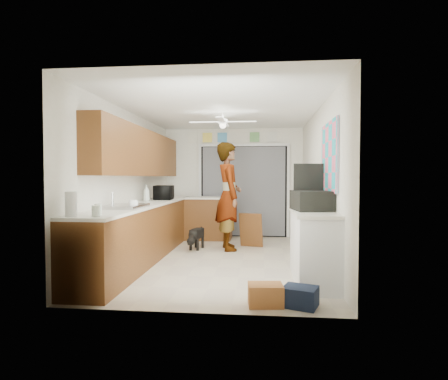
{
  "coord_description": "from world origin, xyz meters",
  "views": [
    {
      "loc": [
        0.67,
        -6.2,
        1.38
      ],
      "look_at": [
        0.0,
        0.4,
        1.15
      ],
      "focal_mm": 30.0,
      "sensor_mm": 36.0,
      "label": 1
    }
  ],
  "objects": [
    {
      "name": "peninsula_top",
      "position": [
        -0.5,
        2.0,
        0.92
      ],
      "size": [
        1.04,
        0.64,
        0.04
      ],
      "primitive_type": "cube",
      "color": "white",
      "rests_on": "peninsula_base"
    },
    {
      "name": "wall_right",
      "position": [
        1.6,
        0.0,
        1.25
      ],
      "size": [
        0.0,
        5.0,
        5.0
      ],
      "primitive_type": "plane",
      "rotation": [
        1.57,
        0.0,
        -1.57
      ],
      "color": "white",
      "rests_on": "ground"
    },
    {
      "name": "right_counter_base",
      "position": [
        1.35,
        -1.2,
        0.45
      ],
      "size": [
        0.5,
        1.4,
        0.9
      ],
      "primitive_type": "cube",
      "color": "white",
      "rests_on": "floor"
    },
    {
      "name": "header_frame_1",
      "position": [
        -0.25,
        2.47,
        2.3
      ],
      "size": [
        0.22,
        0.02,
        0.22
      ],
      "primitive_type": "cube",
      "color": "#4F9CD5",
      "rests_on": "wall_back"
    },
    {
      "name": "peninsula_base",
      "position": [
        -0.5,
        2.0,
        0.45
      ],
      "size": [
        1.0,
        0.6,
        0.9
      ],
      "primitive_type": "cube",
      "color": "brown",
      "rests_on": "floor"
    },
    {
      "name": "man",
      "position": [
        0.04,
        0.86,
        1.02
      ],
      "size": [
        0.66,
        0.84,
        2.03
      ],
      "primitive_type": "imported",
      "rotation": [
        0.0,
        0.0,
        1.83
      ],
      "color": "white",
      "rests_on": "floor"
    },
    {
      "name": "door_trim_left",
      "position": [
        -0.77,
        2.44,
        1.05
      ],
      "size": [
        0.06,
        0.04,
        2.1
      ],
      "primitive_type": "cube",
      "color": "white",
      "rests_on": "wall_back"
    },
    {
      "name": "paper_towel_roll",
      "position": [
        -1.44,
        -2.25,
        1.08
      ],
      "size": [
        0.14,
        0.14,
        0.28
      ],
      "primitive_type": "cylinder",
      "rotation": [
        0.0,
        0.0,
        0.07
      ],
      "color": "white",
      "rests_on": "left_countertop"
    },
    {
      "name": "right_counter_top",
      "position": [
        1.34,
        -1.2,
        0.92
      ],
      "size": [
        0.54,
        1.44,
        0.04
      ],
      "primitive_type": "cube",
      "color": "white",
      "rests_on": "right_counter_base"
    },
    {
      "name": "cabinet_door_panel",
      "position": [
        0.46,
        1.12,
        0.34
      ],
      "size": [
        0.48,
        0.27,
        0.67
      ],
      "primitive_type": "cube",
      "rotation": [
        0.21,
        0.0,
        -0.22
      ],
      "color": "brown",
      "rests_on": "floor"
    },
    {
      "name": "ceiling_fan",
      "position": [
        0.0,
        0.2,
        2.32
      ],
      "size": [
        1.14,
        1.14,
        0.24
      ],
      "primitive_type": "cube",
      "color": "white",
      "rests_on": "ceiling"
    },
    {
      "name": "left_countertop",
      "position": [
        -1.29,
        0.0,
        0.92
      ],
      "size": [
        0.62,
        4.8,
        0.04
      ],
      "primitive_type": "cube",
      "color": "white",
      "rests_on": "left_base_cabinets"
    },
    {
      "name": "door_trim_head",
      "position": [
        0.25,
        2.44,
        2.12
      ],
      "size": [
        2.1,
        0.04,
        0.06
      ],
      "primitive_type": "cube",
      "color": "white",
      "rests_on": "wall_back"
    },
    {
      "name": "ceiling",
      "position": [
        0.0,
        0.0,
        2.5
      ],
      "size": [
        5.0,
        5.0,
        0.0
      ],
      "primitive_type": "plane",
      "rotation": [
        3.14,
        0.0,
        0.0
      ],
      "color": "white",
      "rests_on": "ground"
    },
    {
      "name": "door_trim_right",
      "position": [
        1.27,
        2.44,
        1.05
      ],
      "size": [
        0.06,
        0.04,
        2.1
      ],
      "primitive_type": "cube",
      "color": "white",
      "rests_on": "wall_back"
    },
    {
      "name": "jar_b",
      "position": [
        -1.23,
        -2.02,
        1.0
      ],
      "size": [
        0.09,
        0.09,
        0.13
      ],
      "primitive_type": "cylinder",
      "rotation": [
        0.0,
        0.0,
        0.12
      ],
      "color": "silver",
      "rests_on": "left_countertop"
    },
    {
      "name": "curtain_panel",
      "position": [
        0.25,
        2.43,
        1.05
      ],
      "size": [
        1.9,
        0.03,
        2.05
      ],
      "primitive_type": "cube",
      "color": "slate",
      "rests_on": "wall_back"
    },
    {
      "name": "floor",
      "position": [
        0.0,
        0.0,
        0.0
      ],
      "size": [
        5.0,
        5.0,
        0.0
      ],
      "primitive_type": "plane",
      "color": "#BAA996",
      "rests_on": "ground"
    },
    {
      "name": "cup",
      "position": [
        -1.18,
        -0.98,
        0.99
      ],
      "size": [
        0.18,
        0.18,
        0.11
      ],
      "primitive_type": "imported",
      "rotation": [
        0.0,
        0.0,
        -0.33
      ],
      "color": "white",
      "rests_on": "left_countertop"
    },
    {
      "name": "suitcase_rim",
      "position": [
        1.32,
        -1.16,
        0.96
      ],
      "size": [
        0.52,
        0.64,
        0.02
      ],
      "primitive_type": "cube",
      "rotation": [
        0.0,
        0.0,
        0.14
      ],
      "color": "yellow",
      "rests_on": "suitcase"
    },
    {
      "name": "sink_basin",
      "position": [
        -1.29,
        -1.0,
        0.95
      ],
      "size": [
        0.5,
        0.76,
        0.06
      ],
      "primitive_type": "cube",
      "color": "silver",
      "rests_on": "left_countertop"
    },
    {
      "name": "back_opening_recess",
      "position": [
        0.25,
        2.47,
        1.05
      ],
      "size": [
        2.0,
        0.06,
        2.1
      ],
      "primitive_type": "cube",
      "color": "black",
      "rests_on": "wall_back"
    },
    {
      "name": "left_base_cabinets",
      "position": [
        -1.3,
        0.0,
        0.45
      ],
      "size": [
        0.6,
        4.8,
        0.9
      ],
      "primitive_type": "cube",
      "color": "brown",
      "rests_on": "floor"
    },
    {
      "name": "microwave",
      "position": [
        -1.23,
        0.9,
        1.08
      ],
      "size": [
        0.39,
        0.53,
        0.28
      ],
      "primitive_type": "imported",
      "rotation": [
        0.0,
        0.0,
        1.67
      ],
      "color": "black",
      "rests_on": "left_countertop"
    },
    {
      "name": "suitcase",
      "position": [
        1.32,
        -1.16,
        1.07
      ],
      "size": [
        0.53,
        0.66,
        0.26
      ],
      "primitive_type": "cube",
      "rotation": [
        0.0,
        0.0,
        0.14
      ],
      "color": "black",
      "rests_on": "right_counter_top"
    },
    {
      "name": "jar_a",
      "position": [
        -1.17,
        -2.22,
        1.0
      ],
      "size": [
        0.1,
        0.1,
        0.13
      ],
      "primitive_type": "cylinder",
      "rotation": [
        0.0,
        0.0,
        -0.11
      ],
      "color": "silver",
      "rests_on": "left_countertop"
    },
    {
      "name": "navy_crate",
      "position": [
        1.08,
        -2.2,
        0.11
      ],
      "size": [
        0.42,
        0.39,
        0.21
      ],
      "primitive_type": "cube",
      "rotation": [
        0.0,
        0.0,
        -0.34
      ],
      "color": "#141D32",
      "rests_on": "floor"
    },
    {
      "name": "route66_sign",
      "position": [
        -0.95,
        2.47,
        2.3
      ],
      "size": [
        0.22,
        0.02,
        0.26
      ],
      "primitive_type": "cube",
      "color": "silver",
      "rests_on": "wall_back"
    },
    {
      "name": "wall_front",
      "position": [
        0.0,
        -2.5,
        1.25
      ],
      "size": [
        3.2,
        0.0,
        3.2
      ],
      "primitive_type": "plane",
      "rotation": [
        -1.57,
        0.0,
        0.0
      ],
      "color": "white",
      "rests_on": "ground"
    },
    {
      "name": "soap_bottle",
      "position": [
        -1.42,
        0.41,
        1.09
      ],
      "size": [
        0.12,
        0.12,
        0.3
      ],
      "primitive_type": "imported",
      "rotation": [
        0.0,
        0.0,
        -0.04
      ],
      "color": "silver",
      "rests_on": "left_countertop"
    },
    {
      "name": "wall_left",
      "position": [
        -1.6,
        0.0,
        1.25
      ],
      "size": [
        0.0,
        5.0,
        5.0
      ],
      "primitive_type": "plane",
      "rotation": [
        1.57,
        0.0,
        1.57
      ],
      "color": "white",
      "rests_on": "ground"
    },
    {
      "name": "header_frame_4",
      "position": [
        0.9,
        2.47,
        2.3
      ],
      "size": [
        0.22,
        0.02,
        0.22
      ],
      "primitive_type": "cube",
      "color": "silver",
      "rests_on": "wall_back"
    },
    {
      "name": "header_frame_0",
      "position": [
        -0.6,
        2.47,
        2.3
      ],
      "size": [
        0.22,
        0.02,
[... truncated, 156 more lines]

